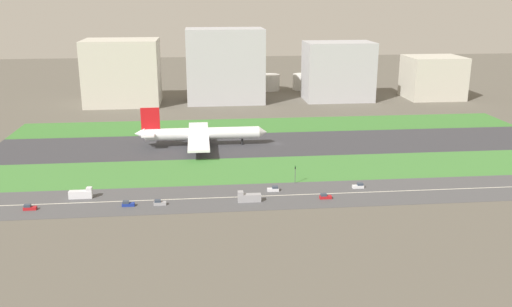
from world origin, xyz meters
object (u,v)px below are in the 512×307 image
traffic_light (295,173)px  hangar_building (225,66)px  office_tower (338,71)px  car_1 (359,186)px  car_5 (274,189)px  car_3 (325,196)px  fuel_tank_west (224,81)px  truck_0 (81,194)px  car_0 (159,203)px  truck_1 (249,197)px  airliner (199,134)px  terminal_building (122,72)px  car_4 (128,204)px  fuel_tank_centre (269,82)px  fuel_tank_east (304,82)px  cargo_warehouse (433,77)px  car_2 (29,208)px

traffic_light → hangar_building: size_ratio=0.14×
traffic_light → office_tower: size_ratio=0.15×
car_1 → office_tower: (36.80, 182.00, 19.35)m
car_5 → car_3: 20.38m
fuel_tank_west → truck_0: bearing=-105.6°
car_0 → traffic_light: 55.30m
hangar_building → truck_1: bearing=-90.4°
airliner → terminal_building: bearing=113.9°
truck_0 → car_5: bearing=0.0°
car_4 → car_1: same height
hangar_building → office_tower: (79.13, 0.00, -4.81)m
airliner → car_0: (-14.65, -78.00, -5.31)m
truck_1 → fuel_tank_centre: bearing=-99.0°
fuel_tank_east → hangar_building: bearing=-144.8°
truck_0 → terminal_building: terminal_building is taller
terminal_building → cargo_warehouse: 218.25m
car_5 → truck_1: bearing=-136.3°
traffic_light → fuel_tank_centre: size_ratio=0.44×
car_5 → car_3: bearing=-29.4°
car_5 → hangar_building: 183.82m
fuel_tank_west → terminal_building: bearing=-147.3°
cargo_warehouse → car_2: bearing=-139.8°
truck_1 → fuel_tank_east: size_ratio=0.47×
car_5 → cargo_warehouse: size_ratio=0.11×
fuel_tank_east → car_3: bearing=-98.9°
car_4 → fuel_tank_centre: fuel_tank_centre is taller
terminal_building → fuel_tank_centre: (105.52, 45.00, -15.59)m
truck_0 → fuel_tank_centre: size_ratio=0.52×
car_2 → fuel_tank_centre: (114.51, 237.00, 5.17)m
car_5 → fuel_tank_west: size_ratio=0.19×
office_tower → fuel_tank_west: 91.18m
airliner → car_1: airliner is taller
car_2 → car_5: (87.32, 10.00, 0.00)m
terminal_building → hangar_building: size_ratio=0.94×
fuel_tank_centre → car_3: bearing=-92.3°
car_5 → traffic_light: 13.01m
office_tower → car_3: bearing=-105.2°
car_5 → fuel_tank_east: fuel_tank_east is taller
office_tower → car_0: bearing=-120.4°
truck_1 → traffic_light: traffic_light is taller
car_4 → fuel_tank_west: size_ratio=0.19×
fuel_tank_centre → fuel_tank_east: fuel_tank_centre is taller
airliner → office_tower: size_ratio=1.38×
car_4 → car_3: same height
hangar_building → fuel_tank_east: (63.88, 45.00, -19.03)m
truck_0 → terminal_building: bearing=92.2°
car_3 → hangar_building: hangar_building is taller
truck_1 → traffic_light: 27.16m
car_1 → office_tower: 186.69m
hangar_building → car_0: bearing=-99.9°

